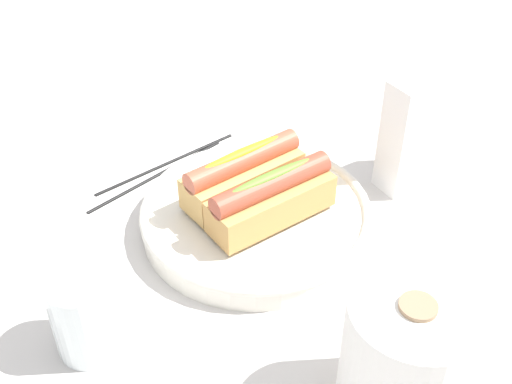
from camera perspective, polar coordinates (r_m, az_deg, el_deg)
The scene contains 9 objects.
ground_plane at distance 0.78m, azimuth -0.56°, elevation -2.36°, with size 2.40×2.40×0.00m, color beige.
serving_bowl at distance 0.75m, azimuth 0.00°, elevation -2.12°, with size 0.27×0.27×0.03m.
hotdog_front at distance 0.74m, azimuth -1.35°, elevation 1.48°, with size 0.16×0.07×0.06m.
hotdog_back at distance 0.71m, azimuth 1.41°, elevation -0.56°, with size 0.16×0.07×0.06m.
water_glass at distance 0.63m, azimuth -14.91°, elevation -10.64°, with size 0.07×0.07×0.09m.
paper_towel_roll at distance 0.57m, azimuth 13.28°, elevation -14.44°, with size 0.11×0.11×0.13m.
napkin_box at distance 0.83m, azimuth 14.78°, elevation 5.37°, with size 0.11×0.04×0.15m, color white.
chopstick_near at distance 0.86m, azimuth -8.83°, elevation 1.60°, with size 0.01×0.01×0.22m, color black.
chopstick_far at distance 0.88m, azimuth -7.77°, elevation 2.76°, with size 0.01×0.01×0.22m, color black.
Camera 1 is at (0.41, 0.42, 0.51)m, focal length 44.60 mm.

